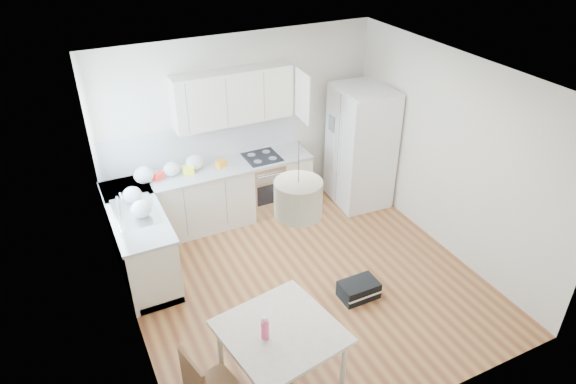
# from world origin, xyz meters

# --- Properties ---
(floor) EXTENTS (4.20, 4.20, 0.00)m
(floor) POSITION_xyz_m (0.00, 0.00, 0.00)
(floor) COLOR brown
(floor) RESTS_ON ground
(ceiling) EXTENTS (4.20, 4.20, 0.00)m
(ceiling) POSITION_xyz_m (0.00, 0.00, 2.70)
(ceiling) COLOR white
(ceiling) RESTS_ON wall_back
(wall_back) EXTENTS (4.20, 0.00, 4.20)m
(wall_back) POSITION_xyz_m (0.00, 2.10, 1.35)
(wall_back) COLOR silver
(wall_back) RESTS_ON floor
(wall_left) EXTENTS (0.00, 4.20, 4.20)m
(wall_left) POSITION_xyz_m (-2.10, 0.00, 1.35)
(wall_left) COLOR silver
(wall_left) RESTS_ON floor
(wall_right) EXTENTS (0.00, 4.20, 4.20)m
(wall_right) POSITION_xyz_m (2.10, 0.00, 1.35)
(wall_right) COLOR silver
(wall_right) RESTS_ON floor
(window_glassblock) EXTENTS (0.02, 1.00, 1.00)m
(window_glassblock) POSITION_xyz_m (-2.09, 1.15, 1.75)
(window_glassblock) COLOR #BFE0F9
(window_glassblock) RESTS_ON wall_left
(cabinets_back) EXTENTS (3.00, 0.60, 0.88)m
(cabinets_back) POSITION_xyz_m (-0.60, 1.80, 0.44)
(cabinets_back) COLOR silver
(cabinets_back) RESTS_ON floor
(cabinets_left) EXTENTS (0.60, 1.80, 0.88)m
(cabinets_left) POSITION_xyz_m (-1.80, 1.20, 0.44)
(cabinets_left) COLOR silver
(cabinets_left) RESTS_ON floor
(counter_back) EXTENTS (3.02, 0.64, 0.04)m
(counter_back) POSITION_xyz_m (-0.60, 1.80, 0.90)
(counter_back) COLOR #A1A3A5
(counter_back) RESTS_ON cabinets_back
(counter_left) EXTENTS (0.64, 1.82, 0.04)m
(counter_left) POSITION_xyz_m (-1.80, 1.20, 0.90)
(counter_left) COLOR #A1A3A5
(counter_left) RESTS_ON cabinets_left
(backsplash_back) EXTENTS (3.00, 0.01, 0.58)m
(backsplash_back) POSITION_xyz_m (-0.60, 2.09, 1.21)
(backsplash_back) COLOR white
(backsplash_back) RESTS_ON wall_back
(backsplash_left) EXTENTS (0.01, 1.80, 0.58)m
(backsplash_left) POSITION_xyz_m (-2.09, 1.20, 1.21)
(backsplash_left) COLOR white
(backsplash_left) RESTS_ON wall_left
(upper_cabinets) EXTENTS (1.70, 0.32, 0.75)m
(upper_cabinets) POSITION_xyz_m (-0.15, 1.94, 1.88)
(upper_cabinets) COLOR silver
(upper_cabinets) RESTS_ON wall_back
(range_oven) EXTENTS (0.50, 0.61, 0.88)m
(range_oven) POSITION_xyz_m (0.20, 1.80, 0.44)
(range_oven) COLOR silver
(range_oven) RESTS_ON floor
(sink) EXTENTS (0.50, 0.80, 0.16)m
(sink) POSITION_xyz_m (-1.80, 1.15, 0.92)
(sink) COLOR silver
(sink) RESTS_ON counter_left
(refrigerator) EXTENTS (0.95, 0.99, 1.87)m
(refrigerator) POSITION_xyz_m (1.72, 1.45, 0.93)
(refrigerator) COLOR white
(refrigerator) RESTS_ON floor
(dining_table) EXTENTS (1.18, 1.18, 0.81)m
(dining_table) POSITION_xyz_m (-0.99, -1.33, 0.72)
(dining_table) COLOR #BDB4A1
(dining_table) RESTS_ON floor
(drink_bottle) EXTENTS (0.09, 0.09, 0.25)m
(drink_bottle) POSITION_xyz_m (-1.15, -1.35, 0.94)
(drink_bottle) COLOR #EC4179
(drink_bottle) RESTS_ON dining_table
(gym_bag) EXTENTS (0.47, 0.31, 0.22)m
(gym_bag) POSITION_xyz_m (0.45, -0.54, 0.11)
(gym_bag) COLOR black
(gym_bag) RESTS_ON floor
(pendant_lamp) EXTENTS (0.46, 0.46, 0.31)m
(pendant_lamp) POSITION_xyz_m (-0.79, -1.28, 2.18)
(pendant_lamp) COLOR beige
(pendant_lamp) RESTS_ON ceiling
(grocery_bag_a) EXTENTS (0.27, 0.23, 0.24)m
(grocery_bag_a) POSITION_xyz_m (-1.53, 1.81, 1.04)
(grocery_bag_a) COLOR white
(grocery_bag_a) RESTS_ON counter_back
(grocery_bag_b) EXTENTS (0.23, 0.19, 0.21)m
(grocery_bag_b) POSITION_xyz_m (-1.14, 1.84, 1.02)
(grocery_bag_b) COLOR white
(grocery_bag_b) RESTS_ON counter_back
(grocery_bag_c) EXTENTS (0.25, 0.21, 0.22)m
(grocery_bag_c) POSITION_xyz_m (-0.80, 1.88, 1.03)
(grocery_bag_c) COLOR white
(grocery_bag_c) RESTS_ON counter_back
(grocery_bag_d) EXTENTS (0.24, 0.20, 0.21)m
(grocery_bag_d) POSITION_xyz_m (-1.77, 1.38, 1.03)
(grocery_bag_d) COLOR white
(grocery_bag_d) RESTS_ON counter_back
(grocery_bag_e) EXTENTS (0.25, 0.21, 0.23)m
(grocery_bag_e) POSITION_xyz_m (-1.75, 0.99, 1.03)
(grocery_bag_e) COLOR white
(grocery_bag_e) RESTS_ON counter_left
(snack_orange) EXTENTS (0.17, 0.14, 0.10)m
(snack_orange) POSITION_xyz_m (-0.44, 1.78, 0.97)
(snack_orange) COLOR orange
(snack_orange) RESTS_ON counter_back
(snack_yellow) EXTENTS (0.18, 0.15, 0.11)m
(snack_yellow) POSITION_xyz_m (-0.92, 1.80, 0.97)
(snack_yellow) COLOR #F5F727
(snack_yellow) RESTS_ON counter_back
(snack_red) EXTENTS (0.17, 0.14, 0.10)m
(snack_red) POSITION_xyz_m (-1.34, 1.81, 0.97)
(snack_red) COLOR red
(snack_red) RESTS_ON counter_back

